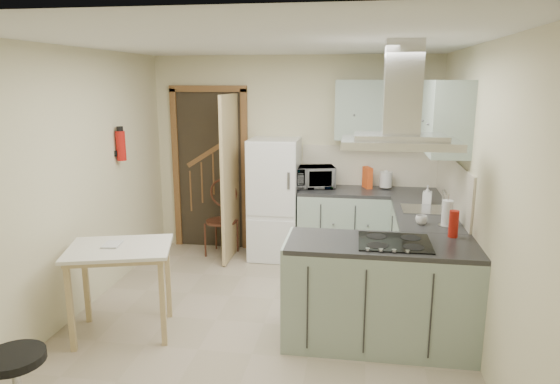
% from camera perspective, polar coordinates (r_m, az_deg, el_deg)
% --- Properties ---
extents(floor, '(4.20, 4.20, 0.00)m').
position_cam_1_polar(floor, '(4.77, -1.84, -14.77)').
color(floor, tan).
rests_on(floor, ground).
extents(ceiling, '(4.20, 4.20, 0.00)m').
position_cam_1_polar(ceiling, '(4.24, -2.09, 16.73)').
color(ceiling, silver).
rests_on(ceiling, back_wall).
extents(back_wall, '(3.60, 0.00, 3.60)m').
position_cam_1_polar(back_wall, '(6.38, 1.58, 4.14)').
color(back_wall, beige).
rests_on(back_wall, floor).
extents(left_wall, '(0.00, 4.20, 4.20)m').
position_cam_1_polar(left_wall, '(4.99, -22.69, 0.73)').
color(left_wall, beige).
rests_on(left_wall, floor).
extents(right_wall, '(0.00, 4.20, 4.20)m').
position_cam_1_polar(right_wall, '(4.38, 21.85, -0.77)').
color(right_wall, beige).
rests_on(right_wall, floor).
extents(doorway, '(1.10, 0.12, 2.10)m').
position_cam_1_polar(doorway, '(6.61, -7.98, 2.56)').
color(doorway, brown).
rests_on(doorway, floor).
extents(fridge, '(0.60, 0.60, 1.50)m').
position_cam_1_polar(fridge, '(6.21, -0.63, -0.79)').
color(fridge, white).
rests_on(fridge, floor).
extents(counter_back, '(1.08, 0.60, 0.90)m').
position_cam_1_polar(counter_back, '(6.21, 7.24, -3.77)').
color(counter_back, '#9EB2A0').
rests_on(counter_back, floor).
extents(counter_right, '(0.60, 1.95, 0.90)m').
position_cam_1_polar(counter_right, '(5.61, 15.67, -5.97)').
color(counter_right, '#9EB2A0').
rests_on(counter_right, floor).
extents(splashback, '(1.68, 0.02, 0.50)m').
position_cam_1_polar(splashback, '(6.34, 10.21, 2.96)').
color(splashback, beige).
rests_on(splashback, counter_back).
extents(wall_cabinet_back, '(0.85, 0.35, 0.70)m').
position_cam_1_polar(wall_cabinet_back, '(6.09, 10.41, 9.20)').
color(wall_cabinet_back, '#9EB2A0').
rests_on(wall_cabinet_back, back_wall).
extents(wall_cabinet_right, '(0.35, 0.90, 0.70)m').
position_cam_1_polar(wall_cabinet_right, '(5.09, 18.38, 8.11)').
color(wall_cabinet_right, '#9EB2A0').
rests_on(wall_cabinet_right, right_wall).
extents(peninsula, '(1.55, 0.65, 0.90)m').
position_cam_1_polar(peninsula, '(4.35, 11.31, -11.29)').
color(peninsula, '#9EB2A0').
rests_on(peninsula, floor).
extents(hob, '(0.58, 0.50, 0.01)m').
position_cam_1_polar(hob, '(4.20, 12.95, -5.62)').
color(hob, black).
rests_on(hob, peninsula).
extents(extractor_hood, '(0.90, 0.55, 0.10)m').
position_cam_1_polar(extractor_hood, '(4.02, 13.53, 5.47)').
color(extractor_hood, silver).
rests_on(extractor_hood, ceiling).
extents(sink, '(0.45, 0.40, 0.01)m').
position_cam_1_polar(sink, '(5.32, 16.18, -1.92)').
color(sink, silver).
rests_on(sink, counter_right).
extents(fire_extinguisher, '(0.10, 0.10, 0.32)m').
position_cam_1_polar(fire_extinguisher, '(5.70, -17.72, 5.04)').
color(fire_extinguisher, '#B2140F').
rests_on(fire_extinguisher, left_wall).
extents(drop_leaf_table, '(1.00, 0.86, 0.80)m').
position_cam_1_polar(drop_leaf_table, '(4.65, -17.57, -10.67)').
color(drop_leaf_table, tan).
rests_on(drop_leaf_table, floor).
extents(bentwood_chair, '(0.45, 0.45, 0.87)m').
position_cam_1_polar(bentwood_chair, '(6.41, -6.74, -3.36)').
color(bentwood_chair, '#4F231A').
rests_on(bentwood_chair, floor).
extents(microwave, '(0.54, 0.43, 0.26)m').
position_cam_1_polar(microwave, '(6.15, 3.95, 1.73)').
color(microwave, black).
rests_on(microwave, counter_back).
extents(kettle, '(0.20, 0.20, 0.23)m').
position_cam_1_polar(kettle, '(6.21, 12.01, 1.41)').
color(kettle, silver).
rests_on(kettle, counter_back).
extents(cereal_box, '(0.13, 0.19, 0.26)m').
position_cam_1_polar(cereal_box, '(6.21, 9.96, 1.64)').
color(cereal_box, '#E74F1B').
rests_on(cereal_box, counter_back).
extents(soap_bottle, '(0.11, 0.11, 0.20)m').
position_cam_1_polar(soap_bottle, '(5.55, 16.49, -0.31)').
color(soap_bottle, '#B1B2BE').
rests_on(soap_bottle, counter_right).
extents(paper_towel, '(0.13, 0.13, 0.25)m').
position_cam_1_polar(paper_towel, '(4.77, 18.57, -2.27)').
color(paper_towel, silver).
rests_on(paper_towel, counter_right).
extents(cup, '(0.12, 0.12, 0.08)m').
position_cam_1_polar(cup, '(4.77, 15.86, -3.10)').
color(cup, silver).
rests_on(cup, counter_right).
extents(red_bottle, '(0.10, 0.10, 0.23)m').
position_cam_1_polar(red_bottle, '(4.46, 19.22, -3.46)').
color(red_bottle, '#AE190E').
rests_on(red_bottle, peninsula).
extents(book, '(0.17, 0.21, 0.09)m').
position_cam_1_polar(book, '(4.58, -19.50, -5.25)').
color(book, '#9F4235').
rests_on(book, drop_leaf_table).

